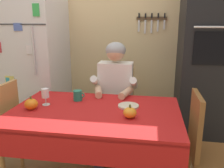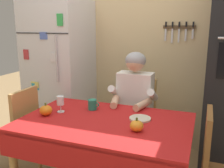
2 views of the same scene
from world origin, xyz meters
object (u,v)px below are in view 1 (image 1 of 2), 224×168
object	(u,v)px
seated_person	(115,91)
coffee_mug	(78,95)
wine_glass	(45,94)
serving_tray	(128,106)
wall_oven	(208,59)
chair_behind_person	(117,105)
pumpkin_medium	(130,113)
refrigerator	(35,68)
chair_right_side	(207,147)
dining_table	(94,120)
pumpkin_large	(31,104)

from	to	relation	value
seated_person	coffee_mug	xyz separation A→B (m)	(-0.29, -0.37, 0.05)
wine_glass	serving_tray	world-z (taller)	wine_glass
wall_oven	seated_person	bearing A→B (deg)	-161.84
chair_behind_person	pumpkin_medium	bearing A→B (deg)	-75.80
pumpkin_medium	seated_person	bearing A→B (deg)	107.83
refrigerator	serving_tray	distance (m)	1.43
chair_right_side	coffee_mug	world-z (taller)	chair_right_side
chair_right_side	wine_glass	size ratio (longest dim) A/B	6.29
chair_right_side	serving_tray	distance (m)	0.70
coffee_mug	serving_tray	size ratio (longest dim) A/B	0.60
seated_person	serving_tray	size ratio (longest dim) A/B	6.92
wall_oven	dining_table	distance (m)	1.45
seated_person	chair_right_side	size ratio (longest dim) A/B	1.34
seated_person	pumpkin_medium	bearing A→B (deg)	-72.17
pumpkin_large	wine_glass	bearing A→B (deg)	58.04
dining_table	seated_person	bearing A→B (deg)	82.65
wall_oven	seated_person	distance (m)	1.07
dining_table	coffee_mug	distance (m)	0.34
chair_behind_person	pumpkin_large	size ratio (longest dim) A/B	8.30
wall_oven	chair_right_side	xyz separation A→B (m)	(-0.15, -0.95, -0.54)
chair_behind_person	dining_table	bearing A→B (deg)	-95.61
chair_behind_person	wine_glass	distance (m)	0.95
wine_glass	refrigerator	bearing A→B (deg)	121.57
refrigerator	serving_tray	bearing A→B (deg)	-31.30
wall_oven	seated_person	world-z (taller)	wall_oven
wall_oven	pumpkin_medium	xyz separation A→B (m)	(-0.75, -1.02, -0.27)
seated_person	pumpkin_large	bearing A→B (deg)	-132.89
dining_table	wine_glass	size ratio (longest dim) A/B	9.47
coffee_mug	dining_table	bearing A→B (deg)	-48.19
chair_behind_person	wine_glass	bearing A→B (deg)	-126.35
refrigerator	coffee_mug	world-z (taller)	refrigerator
refrigerator	chair_behind_person	distance (m)	1.10
chair_behind_person	coffee_mug	world-z (taller)	chair_behind_person
wall_oven	wine_glass	world-z (taller)	wall_oven
wall_oven	refrigerator	bearing A→B (deg)	-178.86
pumpkin_medium	pumpkin_large	bearing A→B (deg)	176.82
serving_tray	wall_oven	bearing A→B (deg)	44.95
seated_person	chair_right_side	world-z (taller)	seated_person
wine_glass	pumpkin_large	xyz separation A→B (m)	(-0.07, -0.12, -0.05)
wall_oven	chair_behind_person	distance (m)	1.12
dining_table	chair_right_side	world-z (taller)	chair_right_side
refrigerator	pumpkin_medium	xyz separation A→B (m)	(1.25, -0.98, -0.12)
wall_oven	seated_person	size ratio (longest dim) A/B	1.69
chair_behind_person	serving_tray	size ratio (longest dim) A/B	5.17
chair_right_side	serving_tray	bearing A→B (deg)	165.20
chair_right_side	pumpkin_medium	distance (m)	0.66
chair_behind_person	wall_oven	bearing A→B (deg)	7.62
serving_tray	refrigerator	bearing A→B (deg)	148.70
pumpkin_medium	coffee_mug	bearing A→B (deg)	147.36
chair_right_side	serving_tray	xyz separation A→B (m)	(-0.63, 0.17, 0.24)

